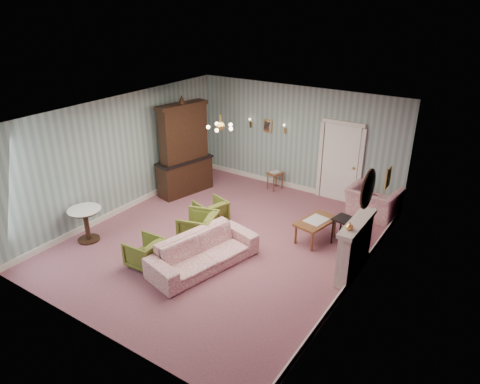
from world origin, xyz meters
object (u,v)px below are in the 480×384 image
Objects in this scene: sofa_chintz at (203,247)px; pedestal_table at (87,225)px; wingback_chair at (374,197)px; olive_chair_a at (144,251)px; fireplace at (355,248)px; coffee_table at (315,230)px; olive_chair_c at (211,211)px; olive_chair_b at (198,226)px; side_table_black at (343,231)px; dresser at (184,147)px.

sofa_chintz is 2.85m from pedestal_table.
olive_chair_a is at bearing 63.02° from wingback_chair.
fireplace is at bearing 20.72° from pedestal_table.
coffee_table is (-0.69, -1.88, -0.25)m from wingback_chair.
coffee_table is at bearing 76.88° from wingback_chair.
olive_chair_c is 4.01m from wingback_chair.
olive_chair_b is at bearing 36.49° from olive_chair_c.
fireplace is 1.16m from side_table_black.
pedestal_table is at bearing -74.05° from olive_chair_b.
pedestal_table reaches higher than olive_chair_b.
fireplace reaches higher than olive_chair_c.
sofa_chintz is at bearing -123.79° from coffee_table.
sofa_chintz is 1.97× the size of wingback_chair.
sofa_chintz is 2.97m from fireplace.
coffee_table is (1.46, 2.18, -0.19)m from sofa_chintz.
sofa_chintz reaches higher than coffee_table.
pedestal_table is at bearing -146.57° from coffee_table.
olive_chair_b reaches higher than olive_chair_c.
olive_chair_a is 0.85× the size of olive_chair_b.
wingback_chair is at bearing 30.19° from dresser.
sofa_chintz is at bearing -31.10° from dresser.
sofa_chintz is (0.68, -0.70, 0.06)m from olive_chair_b.
sofa_chintz is 2.30× the size of coffee_table.
side_table_black is (-0.12, -1.67, -0.20)m from wingback_chair.
coffee_table is at bearing -19.96° from sofa_chintz.
wingback_chair reaches higher than olive_chair_b.
coffee_table is at bearing -159.76° from side_table_black.
wingback_chair is (3.11, 2.52, 0.17)m from olive_chair_c.
olive_chair_c is 0.58× the size of wingback_chair.
dresser is at bearing -155.70° from olive_chair_a.
coffee_table is (2.42, 0.64, -0.08)m from olive_chair_c.
wingback_chair is 5.08m from dresser.
pedestal_table reaches higher than olive_chair_a.
dresser is at bearing 173.81° from coffee_table.
wingback_chair is at bearing -14.00° from sofa_chintz.
olive_chair_a is 0.25× the size of dresser.
olive_chair_a is at bearing 135.96° from sofa_chintz.
olive_chair_b reaches higher than coffee_table.
coffee_table is at bearing 33.43° from pedestal_table.
dresser reaches higher than side_table_black.
olive_chair_b is at bearing -30.73° from dresser.
dresser is 3.38m from pedestal_table.
pedestal_table is at bearing 50.43° from wingback_chair.
sofa_chintz is at bearing 69.06° from wingback_chair.
olive_chair_a is 0.47× the size of fireplace.
sofa_chintz is 3.84m from dresser.
wingback_chair is at bearing 99.89° from fireplace.
olive_chair_b is 0.98m from sofa_chintz.
dresser is at bearing 23.53° from wingback_chair.
olive_chair_b is 0.55× the size of fireplace.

